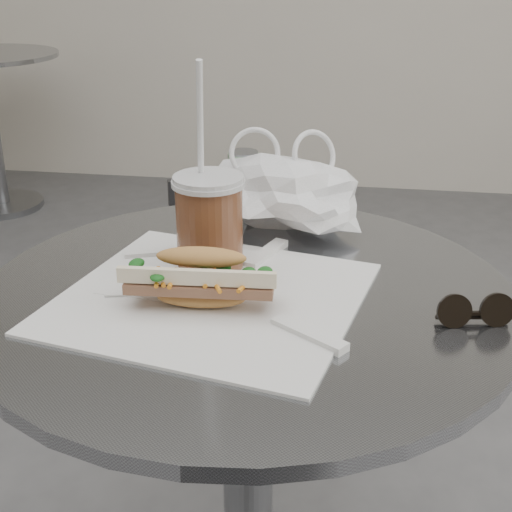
# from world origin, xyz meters

# --- Properties ---
(cafe_table) EXTENTS (0.76, 0.76, 0.74)m
(cafe_table) POSITION_xyz_m (0.00, 0.20, 0.47)
(cafe_table) COLOR slate
(cafe_table) RESTS_ON ground
(chair_far) EXTENTS (0.36, 0.38, 0.65)m
(chair_far) POSITION_xyz_m (-0.15, 0.88, 0.29)
(chair_far) COLOR #2A2A2D
(chair_far) RESTS_ON ground
(sandwich_paper) EXTENTS (0.46, 0.45, 0.00)m
(sandwich_paper) POSITION_xyz_m (-0.04, 0.16, 0.74)
(sandwich_paper) COLOR white
(sandwich_paper) RESTS_ON cafe_table
(banh_mi) EXTENTS (0.25, 0.11, 0.08)m
(banh_mi) POSITION_xyz_m (-0.05, 0.13, 0.78)
(banh_mi) COLOR tan
(banh_mi) RESTS_ON sandwich_paper
(iced_coffee) EXTENTS (0.11, 0.11, 0.31)m
(iced_coffee) POSITION_xyz_m (-0.07, 0.26, 0.82)
(iced_coffee) COLOR brown
(iced_coffee) RESTS_ON cafe_table
(sunglasses) EXTENTS (0.10, 0.04, 0.04)m
(sunglasses) POSITION_xyz_m (0.30, 0.14, 0.76)
(sunglasses) COLOR black
(sunglasses) RESTS_ON cafe_table
(plastic_bag) EXTENTS (0.30, 0.27, 0.12)m
(plastic_bag) POSITION_xyz_m (0.02, 0.44, 0.80)
(plastic_bag) COLOR white
(plastic_bag) RESTS_ON cafe_table
(napkin_stack) EXTENTS (0.11, 0.11, 0.01)m
(napkin_stack) POSITION_xyz_m (-0.15, 0.19, 0.74)
(napkin_stack) COLOR white
(napkin_stack) RESTS_ON cafe_table
(drink_can) EXTENTS (0.06, 0.06, 0.11)m
(drink_can) POSITION_xyz_m (-0.06, 0.53, 0.79)
(drink_can) COLOR #62A863
(drink_can) RESTS_ON cafe_table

